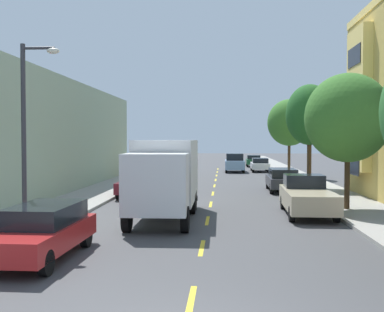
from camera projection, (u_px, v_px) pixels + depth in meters
The scene contains 18 objects.
ground_plane at pixel (215, 182), 37.76m from camera, with size 160.00×160.00×0.00m, color #424244.
sidewalk_left at pixel (121, 183), 36.24m from camera, with size 3.20×120.00×0.14m, color #99968E.
sidewalk_right at pixel (311, 184), 35.30m from camera, with size 3.20×120.00×0.14m, color #99968E.
lane_centerline_dashes at pixel (214, 189), 32.28m from camera, with size 0.14×47.20×0.01m.
street_tree_second at pixel (348, 118), 22.09m from camera, with size 3.95×3.95×6.30m.
street_tree_third at pixel (310, 115), 31.93m from camera, with size 3.16×3.16×6.93m.
street_tree_farthest at pixel (289, 123), 41.80m from camera, with size 3.81×3.81×6.77m.
street_lamp at pixel (28, 124), 16.15m from camera, with size 1.35×0.28×6.45m.
delivery_box_truck at pixel (166, 174), 20.34m from camera, with size 2.45×7.62×3.34m.
parked_pickup_champagne at pixel (307, 196), 21.37m from camera, with size 2.14×5.35×1.73m.
parked_suv_orange at pixel (166, 167), 42.22m from camera, with size 1.97×4.81×1.93m.
parked_wagon_charcoal at pixel (282, 179), 30.94m from camera, with size 1.90×4.73×1.50m.
parked_wagon_burgundy at pixel (137, 183), 28.41m from camera, with size 1.90×4.73×1.50m.
parked_wagon_red at pixel (42, 230), 13.49m from camera, with size 1.93×4.74×1.50m.
parked_sedan_white at pixel (260, 165), 50.15m from camera, with size 1.85×4.52×1.43m.
parked_sedan_forest at pixel (253, 161), 59.71m from camera, with size 1.87×4.53×1.43m.
parked_hatchback_black at pixel (155, 176), 34.10m from camera, with size 1.81×4.03×1.50m.
moving_sky_sedan at pixel (235, 163), 49.57m from camera, with size 1.95×4.80×1.93m.
Camera 1 is at (0.67, -7.71, 3.36)m, focal length 44.69 mm.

